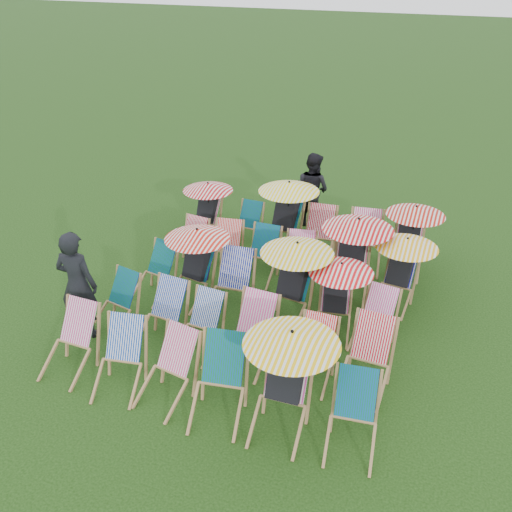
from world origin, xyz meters
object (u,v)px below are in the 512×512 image
(person_left, at_px, (78,285))
(person_rear, at_px, (312,190))
(deckchair_29, at_px, (409,238))
(deckchair_5, at_px, (353,418))
(deckchair_0, at_px, (69,342))

(person_left, relative_size, person_rear, 1.09)
(person_rear, bearing_deg, deckchair_29, 171.65)
(deckchair_5, distance_m, person_rear, 6.40)
(deckchair_0, height_order, deckchair_5, deckchair_0)
(deckchair_29, bearing_deg, deckchair_5, -93.45)
(deckchair_0, bearing_deg, deckchair_29, 50.63)
(deckchair_0, relative_size, deckchair_29, 0.75)
(deckchair_5, height_order, person_left, person_left)
(deckchair_0, height_order, person_left, person_left)
(deckchair_0, bearing_deg, person_rear, 74.72)
(deckchair_0, xyz_separation_m, deckchair_5, (4.11, 0.00, -0.02))
(deckchair_5, xyz_separation_m, person_rear, (-2.26, 5.98, 0.36))
(deckchair_0, bearing_deg, deckchair_5, 1.90)
(person_left, bearing_deg, deckchair_29, -143.37)
(person_left, height_order, person_rear, person_left)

